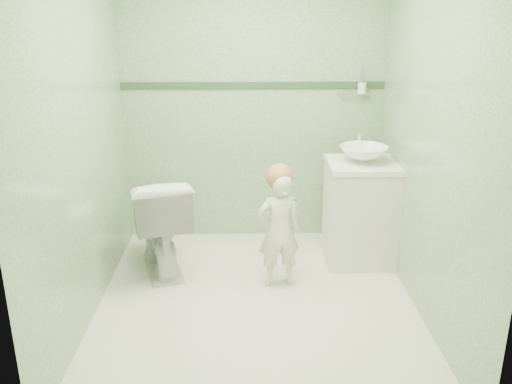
{
  "coord_description": "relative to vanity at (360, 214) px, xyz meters",
  "views": [
    {
      "loc": [
        -0.08,
        -3.32,
        1.97
      ],
      "look_at": [
        0.0,
        0.15,
        0.78
      ],
      "focal_mm": 38.04,
      "sensor_mm": 36.0,
      "label": 1
    }
  ],
  "objects": [
    {
      "name": "ground",
      "position": [
        -0.84,
        -0.7,
        -0.4
      ],
      "size": [
        2.5,
        2.5,
        0.0
      ],
      "primitive_type": "plane",
      "color": "beige",
      "rests_on": "ground"
    },
    {
      "name": "room_shell",
      "position": [
        -0.84,
        -0.7,
        0.8
      ],
      "size": [
        2.5,
        2.54,
        2.4
      ],
      "color": "#74A071",
      "rests_on": "ground"
    },
    {
      "name": "trim_stripe",
      "position": [
        -0.84,
        0.54,
        0.95
      ],
      "size": [
        2.2,
        0.02,
        0.05
      ],
      "primitive_type": "cube",
      "color": "#2A472D",
      "rests_on": "room_shell"
    },
    {
      "name": "vanity",
      "position": [
        0.0,
        0.0,
        0.0
      ],
      "size": [
        0.52,
        0.5,
        0.8
      ],
      "primitive_type": "cube",
      "color": "silver",
      "rests_on": "ground"
    },
    {
      "name": "counter",
      "position": [
        0.0,
        0.0,
        0.41
      ],
      "size": [
        0.54,
        0.52,
        0.04
      ],
      "primitive_type": "cube",
      "color": "white",
      "rests_on": "vanity"
    },
    {
      "name": "basin",
      "position": [
        0.0,
        0.0,
        0.49
      ],
      "size": [
        0.37,
        0.37,
        0.13
      ],
      "primitive_type": "imported",
      "color": "white",
      "rests_on": "counter"
    },
    {
      "name": "faucet",
      "position": [
        0.0,
        0.19,
        0.57
      ],
      "size": [
        0.03,
        0.13,
        0.18
      ],
      "color": "silver",
      "rests_on": "counter"
    },
    {
      "name": "cup_holder",
      "position": [
        0.05,
        0.48,
        0.93
      ],
      "size": [
        0.26,
        0.07,
        0.21
      ],
      "color": "silver",
      "rests_on": "room_shell"
    },
    {
      "name": "toilet",
      "position": [
        -1.58,
        -0.12,
        -0.01
      ],
      "size": [
        0.64,
        0.85,
        0.78
      ],
      "primitive_type": "imported",
      "rotation": [
        0.0,
        0.0,
        3.43
      ],
      "color": "white",
      "rests_on": "ground"
    },
    {
      "name": "toddler",
      "position": [
        -0.67,
        -0.4,
        0.03
      ],
      "size": [
        0.35,
        0.26,
        0.87
      ],
      "primitive_type": "imported",
      "rotation": [
        0.0,
        0.0,
        3.31
      ],
      "color": "silver",
      "rests_on": "ground"
    },
    {
      "name": "hair_cap",
      "position": [
        -0.67,
        -0.37,
        0.43
      ],
      "size": [
        0.19,
        0.19,
        0.19
      ],
      "primitive_type": "sphere",
      "color": "#A8733E",
      "rests_on": "toddler"
    },
    {
      "name": "teal_toothbrush",
      "position": [
        -0.58,
        -0.51,
        0.31
      ],
      "size": [
        0.11,
        0.14,
        0.08
      ],
      "color": "#06956B",
      "rests_on": "toddler"
    }
  ]
}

